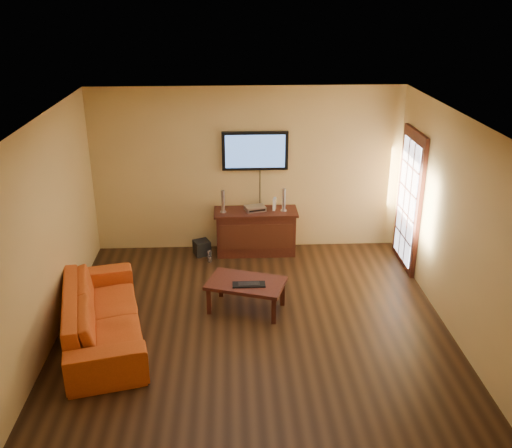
{
  "coord_description": "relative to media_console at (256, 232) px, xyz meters",
  "views": [
    {
      "loc": [
        -0.28,
        -6.38,
        4.07
      ],
      "look_at": [
        0.06,
        0.8,
        1.1
      ],
      "focal_mm": 40.0,
      "sensor_mm": 36.0,
      "label": 1
    }
  ],
  "objects": [
    {
      "name": "room_walls",
      "position": [
        -0.13,
        -1.61,
        1.31
      ],
      "size": [
        5.0,
        5.0,
        5.0
      ],
      "color": "tan",
      "rests_on": "ground"
    },
    {
      "name": "french_door",
      "position": [
        2.33,
        -0.54,
        0.68
      ],
      "size": [
        0.07,
        1.02,
        2.22
      ],
      "color": "black",
      "rests_on": "ground"
    },
    {
      "name": "ground_plane",
      "position": [
        -0.13,
        -2.24,
        -0.37
      ],
      "size": [
        5.0,
        5.0,
        0.0
      ],
      "primitive_type": "plane",
      "color": "black",
      "rests_on": "ground"
    },
    {
      "name": "subwoofer",
      "position": [
        -0.89,
        -0.04,
        -0.25
      ],
      "size": [
        0.32,
        0.32,
        0.24
      ],
      "primitive_type": "cube",
      "rotation": [
        0.0,
        0.0,
        0.39
      ],
      "color": "black",
      "rests_on": "ground"
    },
    {
      "name": "bottle",
      "position": [
        -0.76,
        -0.33,
        -0.28
      ],
      "size": [
        0.07,
        0.07,
        0.21
      ],
      "color": "white",
      "rests_on": "ground"
    },
    {
      "name": "game_console",
      "position": [
        0.31,
        0.04,
        0.46
      ],
      "size": [
        0.07,
        0.15,
        0.19
      ],
      "primitive_type": "cube",
      "rotation": [
        0.0,
        0.0,
        -0.22
      ],
      "color": "white",
      "rests_on": "media_console"
    },
    {
      "name": "television",
      "position": [
        0.0,
        0.22,
        1.31
      ],
      "size": [
        1.06,
        0.08,
        0.63
      ],
      "color": "black",
      "rests_on": "ground"
    },
    {
      "name": "sofa",
      "position": [
        -2.02,
        -2.43,
        0.07
      ],
      "size": [
        1.17,
        2.37,
        0.89
      ],
      "primitive_type": "imported",
      "rotation": [
        0.0,
        0.0,
        1.8
      ],
      "color": "#BE4815",
      "rests_on": "ground"
    },
    {
      "name": "av_receiver",
      "position": [
        -0.01,
        0.02,
        0.4
      ],
      "size": [
        0.37,
        0.3,
        0.07
      ],
      "primitive_type": "cube",
      "rotation": [
        0.0,
        0.0,
        0.26
      ],
      "color": "silver",
      "rests_on": "media_console"
    },
    {
      "name": "media_console",
      "position": [
        0.0,
        0.0,
        0.0
      ],
      "size": [
        1.35,
        0.52,
        0.74
      ],
      "color": "black",
      "rests_on": "ground"
    },
    {
      "name": "coffee_table",
      "position": [
        -0.22,
        -1.83,
        -0.01
      ],
      "size": [
        1.16,
        0.91,
        0.42
      ],
      "color": "black",
      "rests_on": "ground"
    },
    {
      "name": "keyboard",
      "position": [
        -0.18,
        -1.92,
        0.06
      ],
      "size": [
        0.44,
        0.17,
        0.03
      ],
      "color": "black",
      "rests_on": "coffee_table"
    },
    {
      "name": "speaker_left",
      "position": [
        -0.53,
        -0.03,
        0.54
      ],
      "size": [
        0.1,
        0.1,
        0.37
      ],
      "color": "silver",
      "rests_on": "media_console"
    },
    {
      "name": "speaker_right",
      "position": [
        0.45,
        -0.02,
        0.54
      ],
      "size": [
        0.1,
        0.1,
        0.38
      ],
      "color": "silver",
      "rests_on": "media_console"
    }
  ]
}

